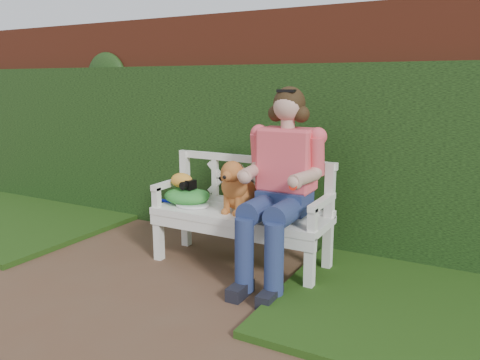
% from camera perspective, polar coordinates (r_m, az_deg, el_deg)
% --- Properties ---
extents(ground, '(60.00, 60.00, 0.00)m').
position_cam_1_polar(ground, '(3.70, -15.51, -13.26)').
color(ground, '#533625').
extents(brick_wall, '(10.00, 0.30, 2.20)m').
position_cam_1_polar(brick_wall, '(4.91, -0.67, 6.71)').
color(brick_wall, maroon).
rests_on(brick_wall, ground).
extents(ivy_hedge, '(10.00, 0.18, 1.70)m').
position_cam_1_polar(ivy_hedge, '(4.75, -1.96, 3.49)').
color(ivy_hedge, '#2F5C1E').
rests_on(ivy_hedge, ground).
extents(grass_left, '(2.60, 2.00, 0.05)m').
position_cam_1_polar(grass_left, '(5.99, -26.28, -4.06)').
color(grass_left, black).
rests_on(grass_left, ground).
extents(grass_right, '(2.60, 2.00, 0.05)m').
position_cam_1_polar(grass_right, '(3.61, 26.84, -14.38)').
color(grass_right, black).
rests_on(grass_right, ground).
extents(garden_bench, '(1.64, 0.78, 0.48)m').
position_cam_1_polar(garden_bench, '(3.99, 0.00, -7.19)').
color(garden_bench, white).
rests_on(garden_bench, ground).
extents(seated_woman, '(0.92, 1.04, 1.54)m').
position_cam_1_polar(seated_woman, '(3.66, 5.37, -0.38)').
color(seated_woman, '#FF365A').
rests_on(seated_woman, ground).
extents(dog, '(0.43, 0.49, 0.45)m').
position_cam_1_polar(dog, '(3.89, -0.17, -0.59)').
color(dog, '#BC6C27').
rests_on(dog, garden_bench).
extents(tennis_racket, '(0.63, 0.43, 0.03)m').
position_cam_1_polar(tennis_racket, '(4.11, -6.17, -2.96)').
color(tennis_racket, white).
rests_on(tennis_racket, garden_bench).
extents(green_bag, '(0.49, 0.42, 0.14)m').
position_cam_1_polar(green_bag, '(4.17, -6.53, -1.93)').
color(green_bag, '#298129').
rests_on(green_bag, garden_bench).
extents(camera_item, '(0.14, 0.11, 0.08)m').
position_cam_1_polar(camera_item, '(4.12, -6.32, -0.51)').
color(camera_item, black).
rests_on(camera_item, green_bag).
extents(baseball_glove, '(0.22, 0.17, 0.13)m').
position_cam_1_polar(baseball_glove, '(4.16, -7.13, -0.04)').
color(baseball_glove, orange).
rests_on(baseball_glove, green_bag).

